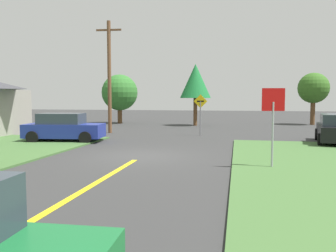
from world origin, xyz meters
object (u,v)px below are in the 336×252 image
object	(u,v)px
car_on_crossroad	(336,129)
direction_sign	(200,110)
pine_tree_center	(313,88)
oak_tree_right	(120,93)
stop_sign	(273,112)
oak_tree_left	(195,81)
utility_pole_mid	(109,75)
parked_car_near_building	(64,128)

from	to	relation	value
car_on_crossroad	direction_sign	distance (m)	8.17
car_on_crossroad	pine_tree_center	size ratio (longest dim) A/B	0.97
oak_tree_right	direction_sign	bearing A→B (deg)	-47.28
stop_sign	pine_tree_center	size ratio (longest dim) A/B	0.57
oak_tree_left	car_on_crossroad	bearing A→B (deg)	-51.42
direction_sign	oak_tree_left	world-z (taller)	oak_tree_left
car_on_crossroad	pine_tree_center	distance (m)	14.83
stop_sign	direction_sign	world-z (taller)	stop_sign
direction_sign	pine_tree_center	size ratio (longest dim) A/B	0.56
stop_sign	pine_tree_center	bearing A→B (deg)	-115.11
car_on_crossroad	stop_sign	bearing A→B (deg)	161.53
oak_tree_left	oak_tree_right	world-z (taller)	oak_tree_left
car_on_crossroad	oak_tree_left	xyz separation A→B (m)	(-9.01, 11.30, 3.23)
car_on_crossroad	utility_pole_mid	xyz separation A→B (m)	(-14.18, 3.28, 3.29)
utility_pole_mid	direction_sign	xyz separation A→B (m)	(6.55, -0.51, -2.40)
parked_car_near_building	utility_pole_mid	xyz separation A→B (m)	(0.67, 5.40, 3.29)
utility_pole_mid	car_on_crossroad	bearing A→B (deg)	-13.03
utility_pole_mid	parked_car_near_building	bearing A→B (deg)	-97.09
parked_car_near_building	oak_tree_right	bearing A→B (deg)	89.89
car_on_crossroad	oak_tree_left	bearing A→B (deg)	48.11
oak_tree_left	oak_tree_right	xyz separation A→B (m)	(-7.76, 1.37, -0.97)
car_on_crossroad	utility_pole_mid	world-z (taller)	utility_pole_mid
parked_car_near_building	direction_sign	distance (m)	8.76
parked_car_near_building	utility_pole_mid	bearing A→B (deg)	75.39
parked_car_near_building	car_on_crossroad	xyz separation A→B (m)	(14.85, 2.12, 0.00)
direction_sign	parked_car_near_building	bearing A→B (deg)	-145.89
parked_car_near_building	car_on_crossroad	bearing A→B (deg)	0.59
pine_tree_center	car_on_crossroad	bearing A→B (deg)	-96.86
pine_tree_center	oak_tree_right	size ratio (longest dim) A/B	1.01
stop_sign	pine_tree_center	xyz separation A→B (m)	(5.78, 22.09, 1.46)
car_on_crossroad	oak_tree_right	xyz separation A→B (m)	(-16.78, 12.67, 2.26)
oak_tree_right	pine_tree_center	bearing A→B (deg)	5.61
utility_pole_mid	oak_tree_left	bearing A→B (deg)	57.19
parked_car_near_building	direction_sign	size ratio (longest dim) A/B	1.66
oak_tree_left	pine_tree_center	world-z (taller)	oak_tree_left
direction_sign	utility_pole_mid	bearing A→B (deg)	175.55
oak_tree_right	car_on_crossroad	bearing A→B (deg)	-37.06
car_on_crossroad	pine_tree_center	xyz separation A→B (m)	(1.74, 14.49, 2.63)
stop_sign	parked_car_near_building	size ratio (longest dim) A/B	0.62
stop_sign	oak_tree_left	world-z (taller)	oak_tree_left
direction_sign	oak_tree_right	world-z (taller)	oak_tree_right
car_on_crossroad	direction_sign	world-z (taller)	direction_sign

